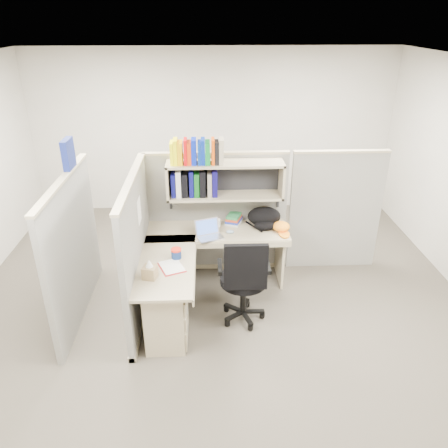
{
  "coord_description": "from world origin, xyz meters",
  "views": [
    {
      "loc": [
        -0.12,
        -4.24,
        3.15
      ],
      "look_at": [
        0.07,
        0.25,
        0.97
      ],
      "focal_mm": 35.0,
      "sensor_mm": 36.0,
      "label": 1
    }
  ],
  "objects_px": {
    "desk": "(182,290)",
    "snack_canister": "(176,253)",
    "laptop": "(210,230)",
    "task_chair": "(244,293)",
    "backpack": "(265,218)"
  },
  "relations": [
    {
      "from": "snack_canister",
      "to": "laptop",
      "type": "bearing_deg",
      "value": 50.74
    },
    {
      "from": "desk",
      "to": "task_chair",
      "type": "bearing_deg",
      "value": 0.13
    },
    {
      "from": "desk",
      "to": "task_chair",
      "type": "relative_size",
      "value": 1.61
    },
    {
      "from": "laptop",
      "to": "task_chair",
      "type": "height_order",
      "value": "task_chair"
    },
    {
      "from": "desk",
      "to": "snack_canister",
      "type": "xyz_separation_m",
      "value": [
        -0.06,
        0.2,
        0.35
      ]
    },
    {
      "from": "laptop",
      "to": "backpack",
      "type": "height_order",
      "value": "backpack"
    },
    {
      "from": "backpack",
      "to": "task_chair",
      "type": "height_order",
      "value": "task_chair"
    },
    {
      "from": "laptop",
      "to": "snack_canister",
      "type": "relative_size",
      "value": 2.56
    },
    {
      "from": "laptop",
      "to": "snack_canister",
      "type": "xyz_separation_m",
      "value": [
        -0.37,
        -0.46,
        -0.05
      ]
    },
    {
      "from": "desk",
      "to": "laptop",
      "type": "relative_size",
      "value": 5.88
    },
    {
      "from": "backpack",
      "to": "task_chair",
      "type": "bearing_deg",
      "value": -123.37
    },
    {
      "from": "desk",
      "to": "snack_canister",
      "type": "distance_m",
      "value": 0.41
    },
    {
      "from": "desk",
      "to": "backpack",
      "type": "height_order",
      "value": "backpack"
    },
    {
      "from": "task_chair",
      "to": "backpack",
      "type": "bearing_deg",
      "value": 70.3
    },
    {
      "from": "snack_canister",
      "to": "desk",
      "type": "bearing_deg",
      "value": -72.9
    }
  ]
}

